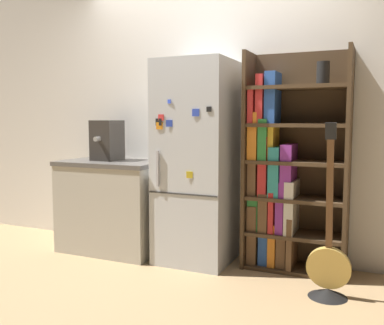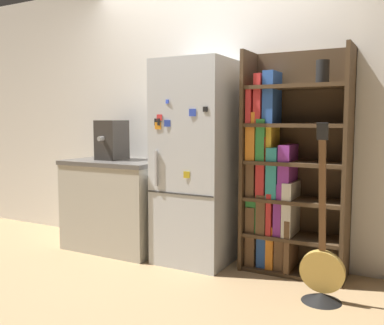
% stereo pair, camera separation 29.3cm
% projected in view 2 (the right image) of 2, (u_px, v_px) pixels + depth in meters
% --- Properties ---
extents(ground_plane, '(16.00, 16.00, 0.00)m').
position_uv_depth(ground_plane, '(187.00, 266.00, 3.66)').
color(ground_plane, tan).
extents(wall_back, '(8.00, 0.05, 2.60)m').
position_uv_depth(wall_back, '(212.00, 114.00, 3.95)').
color(wall_back, white).
rests_on(wall_back, ground_plane).
extents(refrigerator, '(0.62, 0.60, 1.75)m').
position_uv_depth(refrigerator, '(196.00, 163.00, 3.72)').
color(refrigerator, silver).
rests_on(refrigerator, ground_plane).
extents(bookshelf, '(0.83, 0.36, 1.80)m').
position_uv_depth(bookshelf, '(283.00, 176.00, 3.50)').
color(bookshelf, '#4C3823').
rests_on(bookshelf, ground_plane).
extents(kitchen_counter, '(0.96, 0.63, 0.86)m').
position_uv_depth(kitchen_counter, '(118.00, 204.00, 4.15)').
color(kitchen_counter, '#BCB7A8').
rests_on(kitchen_counter, ground_plane).
extents(espresso_machine, '(0.23, 0.32, 0.38)m').
position_uv_depth(espresso_machine, '(112.00, 140.00, 4.14)').
color(espresso_machine, '#38332D').
rests_on(espresso_machine, kitchen_counter).
extents(guitar, '(0.30, 0.29, 1.23)m').
position_uv_depth(guitar, '(322.00, 277.00, 2.92)').
color(guitar, black).
rests_on(guitar, ground_plane).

